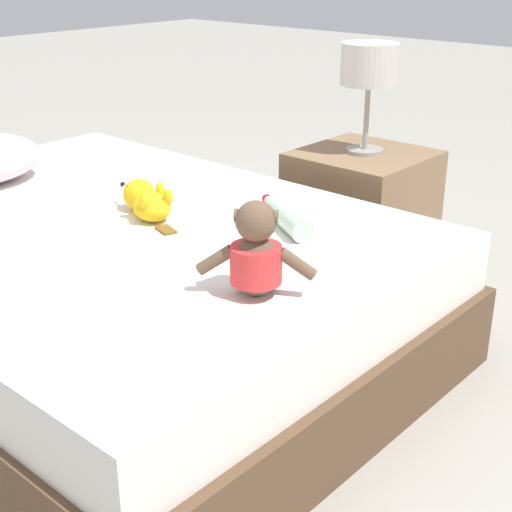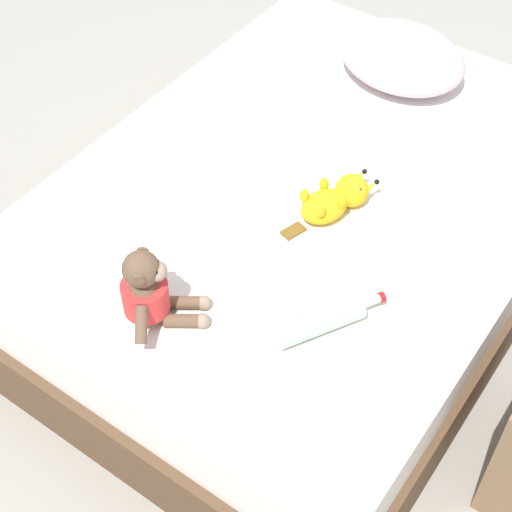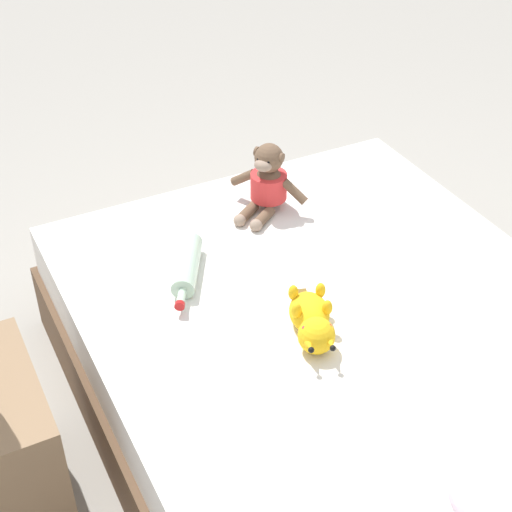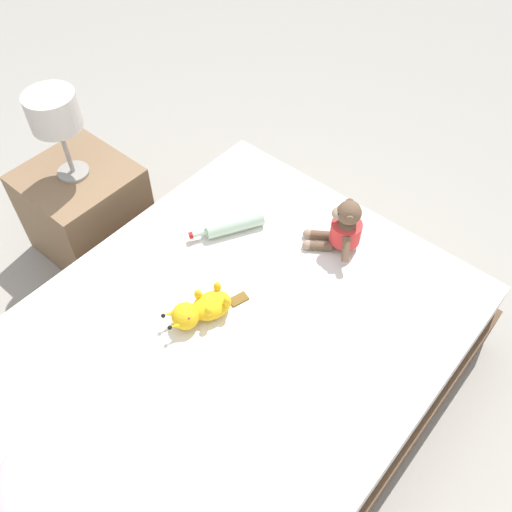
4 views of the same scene
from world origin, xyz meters
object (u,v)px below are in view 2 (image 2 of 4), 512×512
pillow (402,57)px  glass_bottle (321,320)px  bed (310,230)px  plush_monkey (149,292)px  plush_yellow_creature (336,199)px

pillow → glass_bottle: (0.37, -1.10, -0.05)m
bed → glass_bottle: glass_bottle is taller
pillow → plush_monkey: plush_monkey is taller
plush_monkey → pillow: bearing=89.3°
glass_bottle → plush_yellow_creature: bearing=116.8°
bed → plush_yellow_creature: plush_yellow_creature is taller
bed → plush_yellow_creature: 0.29m
bed → plush_monkey: size_ratio=7.52×
pillow → plush_yellow_creature: 0.73m
plush_monkey → glass_bottle: size_ratio=0.86×
bed → glass_bottle: (0.32, -0.46, 0.25)m
pillow → plush_yellow_creature: pillow is taller
plush_yellow_creature → glass_bottle: 0.44m
plush_yellow_creature → glass_bottle: (0.20, -0.39, -0.01)m
plush_monkey → bed: bearing=84.5°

